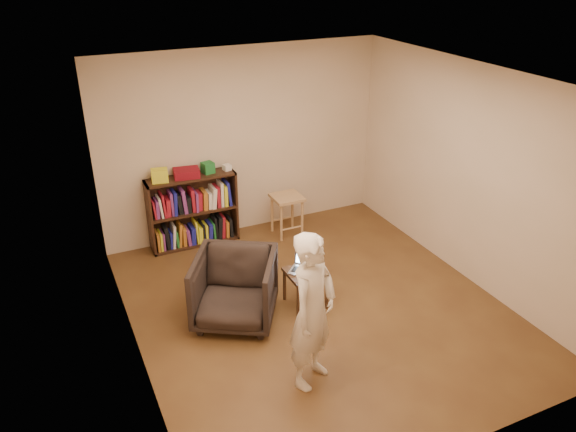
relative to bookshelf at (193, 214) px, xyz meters
name	(u,v)px	position (x,y,z in m)	size (l,w,h in m)	color
floor	(317,308)	(0.82, -2.09, -0.44)	(4.50, 4.50, 0.00)	#4E2F19
ceiling	(323,80)	(0.82, -2.09, 2.16)	(4.50, 4.50, 0.00)	silver
wall_back	(243,142)	(0.82, 0.16, 0.86)	(4.00, 4.00, 0.00)	beige
wall_left	(126,244)	(-1.18, -2.09, 0.86)	(4.50, 4.50, 0.00)	beige
wall_right	(470,175)	(2.82, -2.09, 0.86)	(4.50, 4.50, 0.00)	beige
bookshelf	(193,214)	(0.00, 0.00, 0.00)	(1.20, 0.30, 1.00)	black
box_yellow	(160,176)	(-0.40, -0.03, 0.65)	(0.21, 0.15, 0.17)	yellow
red_cloth	(186,173)	(-0.04, -0.01, 0.62)	(0.33, 0.24, 0.11)	maroon
box_green	(208,168)	(0.26, 0.01, 0.63)	(0.14, 0.14, 0.14)	#1F752F
box_white	(227,167)	(0.52, 0.00, 0.60)	(0.10, 0.10, 0.08)	white
stool	(287,203)	(1.28, -0.29, 0.04)	(0.41, 0.41, 0.59)	tan
armchair	(235,289)	(-0.09, -1.90, -0.04)	(0.84, 0.87, 0.79)	black
side_table	(306,277)	(0.74, -1.96, -0.08)	(0.42, 0.42, 0.43)	black
laptop	(306,265)	(0.76, -1.93, 0.05)	(0.44, 0.44, 0.25)	#AEADB2
person	(313,311)	(0.23, -3.09, 0.34)	(0.57, 0.37, 1.56)	beige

